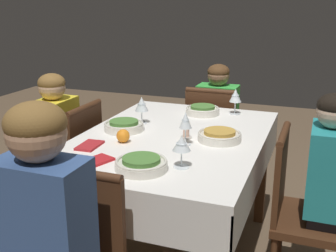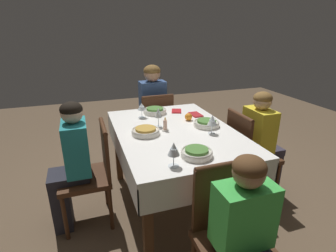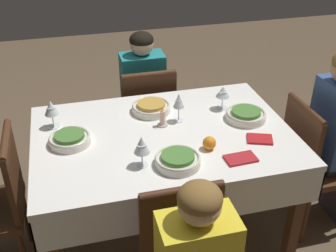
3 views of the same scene
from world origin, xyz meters
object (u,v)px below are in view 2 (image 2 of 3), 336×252
at_px(wine_glass_west, 174,150).
at_px(bowl_west, 197,152).
at_px(person_child_yellow, 263,140).
at_px(wine_glass_north, 158,113).
at_px(person_child_green, 249,242).
at_px(chair_east, 155,124).
at_px(chair_north, 92,170).
at_px(candle_centerpiece, 165,126).
at_px(wine_glass_south, 212,121).
at_px(bowl_north, 146,131).
at_px(dining_table, 175,140).
at_px(person_child_teal, 70,162).
at_px(person_adult_denim, 152,106).
at_px(chair_south, 247,151).
at_px(chair_west, 230,232).
at_px(bowl_east, 155,111).
at_px(napkin_red_folded, 176,111).
at_px(orange_fruit, 188,117).
at_px(napkin_spare_side, 196,114).
at_px(wine_glass_east, 142,107).
at_px(bowl_south, 207,123).

bearing_deg(wine_glass_west, bowl_west, -67.81).
bearing_deg(person_child_yellow, wine_glass_north, 79.41).
bearing_deg(person_child_green, chair_east, 87.60).
bearing_deg(chair_north, bowl_west, 51.14).
bearing_deg(candle_centerpiece, person_child_yellow, -94.93).
height_order(bowl_west, candle_centerpiece, candle_centerpiece).
height_order(person_child_green, wine_glass_south, person_child_green).
distance_m(bowl_north, bowl_west, 0.53).
bearing_deg(person_child_green, dining_table, 90.14).
xyz_separation_m(person_child_teal, bowl_west, (-0.54, -0.82, 0.20)).
height_order(dining_table, wine_glass_south, wine_glass_south).
xyz_separation_m(person_adult_denim, wine_glass_north, (-0.94, 0.20, 0.22)).
height_order(chair_south, chair_west, same).
bearing_deg(bowl_east, napkin_red_folded, -94.32).
distance_m(chair_west, person_child_teal, 1.29).
bearing_deg(chair_north, person_child_teal, -90.00).
height_order(chair_south, wine_glass_south, wine_glass_south).
distance_m(bowl_north, orange_fruit, 0.50).
height_order(chair_north, candle_centerpiece, candle_centerpiece).
bearing_deg(orange_fruit, chair_north, 98.93).
distance_m(bowl_north, wine_glass_north, 0.21).
bearing_deg(chair_south, chair_east, 32.14).
bearing_deg(person_child_teal, person_child_green, 37.43).
height_order(person_adult_denim, bowl_east, person_adult_denim).
bearing_deg(wine_glass_west, orange_fruit, -29.05).
xyz_separation_m(chair_north, chair_west, (-0.96, -0.70, 0.00)).
relative_size(chair_south, wine_glass_south, 5.42).
xyz_separation_m(chair_east, wine_glass_north, (-0.79, 0.20, 0.40)).
bearing_deg(napkin_spare_side, person_adult_denim, 17.93).
xyz_separation_m(chair_east, person_child_teal, (-0.86, 0.94, 0.10)).
bearing_deg(chair_west, dining_table, 90.17).
relative_size(chair_north, wine_glass_north, 5.01).
distance_m(wine_glass_east, napkin_spare_side, 0.53).
bearing_deg(person_child_teal, napkin_spare_side, 102.41).
relative_size(person_child_green, wine_glass_east, 7.08).
relative_size(chair_north, bowl_south, 3.88).
relative_size(person_child_yellow, orange_fruit, 15.11).
bearing_deg(person_child_green, orange_fruit, 81.09).
distance_m(person_child_green, wine_glass_east, 1.52).
bearing_deg(wine_glass_north, candle_centerpiece, -164.09).
bearing_deg(wine_glass_south, candle_centerpiece, 61.39).
height_order(wine_glass_east, wine_glass_south, wine_glass_south).
xyz_separation_m(bowl_east, wine_glass_south, (-0.66, -0.29, 0.08)).
relative_size(bowl_south, candle_centerpiece, 1.89).
bearing_deg(bowl_west, person_child_green, -176.86).
xyz_separation_m(wine_glass_west, napkin_spare_side, (0.87, -0.55, -0.11)).
bearing_deg(bowl_east, chair_east, -16.11).
relative_size(chair_east, candle_centerpiece, 7.34).
bearing_deg(person_child_green, person_child_yellow, 49.73).
height_order(chair_east, wine_glass_west, wine_glass_west).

